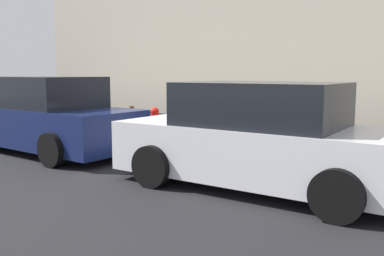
{
  "coord_description": "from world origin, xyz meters",
  "views": [
    {
      "loc": [
        -6.24,
        7.14,
        1.71
      ],
      "look_at": [
        -1.71,
        0.68,
        0.67
      ],
      "focal_mm": 39.43,
      "sensor_mm": 36.0,
      "label": 1
    }
  ],
  "objects_px": {
    "suitcase_maroon_7": "(178,126)",
    "bollard_post": "(132,121)",
    "suitcase_black_3": "(247,135)",
    "parked_car_white_0": "(261,139)",
    "parked_car_navy_1": "(47,117)",
    "suitcase_silver_2": "(267,137)",
    "suitcase_olive_5": "(210,129)",
    "fire_hydrant": "(155,122)",
    "suitcase_teal_4": "(227,127)",
    "suitcase_maroon_0": "(313,138)",
    "suitcase_navy_6": "(193,128)",
    "suitcase_red_1": "(288,136)"
  },
  "relations": [
    {
      "from": "parked_car_white_0",
      "to": "parked_car_navy_1",
      "type": "relative_size",
      "value": 0.97
    },
    {
      "from": "suitcase_black_3",
      "to": "fire_hydrant",
      "type": "bearing_deg",
      "value": -0.61
    },
    {
      "from": "suitcase_maroon_0",
      "to": "suitcase_navy_6",
      "type": "relative_size",
      "value": 1.01
    },
    {
      "from": "suitcase_maroon_7",
      "to": "fire_hydrant",
      "type": "xyz_separation_m",
      "value": [
        0.67,
        0.03,
        0.05
      ]
    },
    {
      "from": "suitcase_maroon_0",
      "to": "suitcase_teal_4",
      "type": "distance_m",
      "value": 1.92
    },
    {
      "from": "suitcase_silver_2",
      "to": "suitcase_olive_5",
      "type": "relative_size",
      "value": 0.67
    },
    {
      "from": "bollard_post",
      "to": "suitcase_red_1",
      "type": "bearing_deg",
      "value": -177.86
    },
    {
      "from": "suitcase_olive_5",
      "to": "fire_hydrant",
      "type": "xyz_separation_m",
      "value": [
        1.58,
        0.02,
        0.06
      ]
    },
    {
      "from": "suitcase_teal_4",
      "to": "suitcase_red_1",
      "type": "bearing_deg",
      "value": 179.7
    },
    {
      "from": "suitcase_silver_2",
      "to": "suitcase_teal_4",
      "type": "xyz_separation_m",
      "value": [
        0.93,
        0.01,
        0.12
      ]
    },
    {
      "from": "suitcase_navy_6",
      "to": "parked_car_navy_1",
      "type": "height_order",
      "value": "parked_car_navy_1"
    },
    {
      "from": "suitcase_navy_6",
      "to": "fire_hydrant",
      "type": "bearing_deg",
      "value": 0.87
    },
    {
      "from": "suitcase_navy_6",
      "to": "bollard_post",
      "type": "xyz_separation_m",
      "value": [
        1.74,
        0.17,
        0.06
      ]
    },
    {
      "from": "suitcase_black_3",
      "to": "bollard_post",
      "type": "bearing_deg",
      "value": 2.24
    },
    {
      "from": "suitcase_black_3",
      "to": "fire_hydrant",
      "type": "xyz_separation_m",
      "value": [
        2.53,
        -0.03,
        0.11
      ]
    },
    {
      "from": "suitcase_silver_2",
      "to": "suitcase_maroon_7",
      "type": "height_order",
      "value": "suitcase_maroon_7"
    },
    {
      "from": "suitcase_maroon_0",
      "to": "fire_hydrant",
      "type": "height_order",
      "value": "suitcase_maroon_0"
    },
    {
      "from": "suitcase_black_3",
      "to": "suitcase_silver_2",
      "type": "bearing_deg",
      "value": -173.47
    },
    {
      "from": "fire_hydrant",
      "to": "parked_car_white_0",
      "type": "distance_m",
      "value": 4.52
    },
    {
      "from": "suitcase_red_1",
      "to": "suitcase_navy_6",
      "type": "bearing_deg",
      "value": -0.4
    },
    {
      "from": "suitcase_silver_2",
      "to": "suitcase_black_3",
      "type": "relative_size",
      "value": 0.74
    },
    {
      "from": "suitcase_silver_2",
      "to": "suitcase_teal_4",
      "type": "relative_size",
      "value": 0.57
    },
    {
      "from": "suitcase_silver_2",
      "to": "bollard_post",
      "type": "relative_size",
      "value": 0.8
    },
    {
      "from": "suitcase_maroon_7",
      "to": "parked_car_white_0",
      "type": "height_order",
      "value": "parked_car_white_0"
    },
    {
      "from": "suitcase_black_3",
      "to": "parked_car_navy_1",
      "type": "xyz_separation_m",
      "value": [
        3.69,
        2.22,
        0.35
      ]
    },
    {
      "from": "suitcase_navy_6",
      "to": "fire_hydrant",
      "type": "height_order",
      "value": "suitcase_navy_6"
    },
    {
      "from": "fire_hydrant",
      "to": "parked_car_white_0",
      "type": "xyz_separation_m",
      "value": [
        -3.92,
        2.24,
        0.21
      ]
    },
    {
      "from": "suitcase_teal_4",
      "to": "fire_hydrant",
      "type": "height_order",
      "value": "suitcase_teal_4"
    },
    {
      "from": "suitcase_silver_2",
      "to": "suitcase_olive_5",
      "type": "xyz_separation_m",
      "value": [
        1.39,
        0.01,
        0.05
      ]
    },
    {
      "from": "bollard_post",
      "to": "parked_car_white_0",
      "type": "distance_m",
      "value": 5.0
    },
    {
      "from": "suitcase_maroon_7",
      "to": "fire_hydrant",
      "type": "relative_size",
      "value": 1.29
    },
    {
      "from": "suitcase_black_3",
      "to": "parked_car_white_0",
      "type": "distance_m",
      "value": 2.64
    },
    {
      "from": "suitcase_black_3",
      "to": "suitcase_teal_4",
      "type": "distance_m",
      "value": 0.51
    },
    {
      "from": "suitcase_teal_4",
      "to": "parked_car_white_0",
      "type": "xyz_separation_m",
      "value": [
        -1.88,
        2.25,
        0.21
      ]
    },
    {
      "from": "suitcase_teal_4",
      "to": "parked_car_white_0",
      "type": "distance_m",
      "value": 2.94
    },
    {
      "from": "bollard_post",
      "to": "parked_car_navy_1",
      "type": "height_order",
      "value": "parked_car_navy_1"
    },
    {
      "from": "suitcase_maroon_0",
      "to": "parked_car_navy_1",
      "type": "relative_size",
      "value": 0.2
    },
    {
      "from": "parked_car_white_0",
      "to": "suitcase_navy_6",
      "type": "bearing_deg",
      "value": -38.93
    },
    {
      "from": "suitcase_olive_5",
      "to": "parked_car_white_0",
      "type": "bearing_deg",
      "value": 136.05
    },
    {
      "from": "suitcase_olive_5",
      "to": "suitcase_maroon_7",
      "type": "height_order",
      "value": "suitcase_maroon_7"
    },
    {
      "from": "suitcase_red_1",
      "to": "suitcase_navy_6",
      "type": "relative_size",
      "value": 1.06
    },
    {
      "from": "suitcase_black_3",
      "to": "suitcase_navy_6",
      "type": "height_order",
      "value": "suitcase_navy_6"
    },
    {
      "from": "suitcase_red_1",
      "to": "bollard_post",
      "type": "bearing_deg",
      "value": 2.14
    },
    {
      "from": "suitcase_red_1",
      "to": "suitcase_teal_4",
      "type": "height_order",
      "value": "suitcase_teal_4"
    },
    {
      "from": "suitcase_maroon_7",
      "to": "bollard_post",
      "type": "height_order",
      "value": "suitcase_maroon_7"
    },
    {
      "from": "suitcase_silver_2",
      "to": "suitcase_olive_5",
      "type": "height_order",
      "value": "suitcase_olive_5"
    },
    {
      "from": "suitcase_silver_2",
      "to": "suitcase_teal_4",
      "type": "distance_m",
      "value": 0.94
    },
    {
      "from": "suitcase_maroon_0",
      "to": "suitcase_olive_5",
      "type": "bearing_deg",
      "value": -1.02
    },
    {
      "from": "suitcase_silver_2",
      "to": "bollard_post",
      "type": "height_order",
      "value": "bollard_post"
    },
    {
      "from": "suitcase_teal_4",
      "to": "suitcase_maroon_0",
      "type": "bearing_deg",
      "value": 179.01
    }
  ]
}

